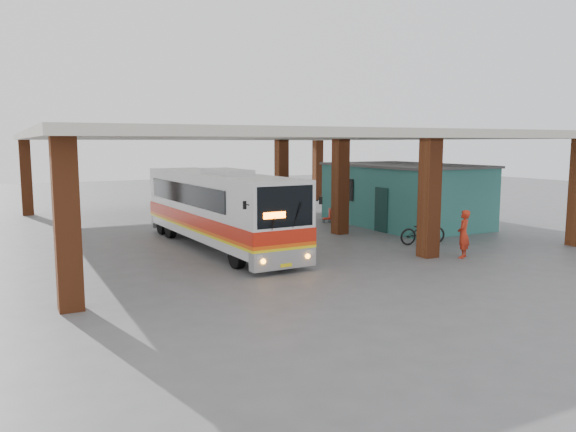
# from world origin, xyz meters

# --- Properties ---
(ground) EXTENTS (90.00, 90.00, 0.00)m
(ground) POSITION_xyz_m (0.00, 0.00, 0.00)
(ground) COLOR #515154
(ground) RESTS_ON ground
(brick_columns) EXTENTS (20.10, 21.60, 4.35)m
(brick_columns) POSITION_xyz_m (1.43, 5.00, 2.17)
(brick_columns) COLOR brown
(brick_columns) RESTS_ON ground
(canopy_roof) EXTENTS (21.00, 23.00, 0.30)m
(canopy_roof) POSITION_xyz_m (0.50, 6.50, 4.50)
(canopy_roof) COLOR beige
(canopy_roof) RESTS_ON brick_columns
(shop_building) EXTENTS (5.20, 8.20, 3.11)m
(shop_building) POSITION_xyz_m (7.49, 4.00, 1.56)
(shop_building) COLOR teal
(shop_building) RESTS_ON ground
(coach_bus) EXTENTS (2.80, 11.06, 3.19)m
(coach_bus) POSITION_xyz_m (-3.20, 2.29, 1.59)
(coach_bus) COLOR silver
(coach_bus) RESTS_ON ground
(motorcycle) EXTENTS (2.16, 1.05, 1.09)m
(motorcycle) POSITION_xyz_m (4.56, -0.91, 0.54)
(motorcycle) COLOR black
(motorcycle) RESTS_ON ground
(pedestrian) EXTENTS (0.77, 0.71, 1.76)m
(pedestrian) POSITION_xyz_m (4.03, -3.73, 0.88)
(pedestrian) COLOR red
(pedestrian) RESTS_ON ground
(red_chair) EXTENTS (0.50, 0.50, 0.74)m
(red_chair) POSITION_xyz_m (4.42, 6.35, 0.34)
(red_chair) COLOR red
(red_chair) RESTS_ON ground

